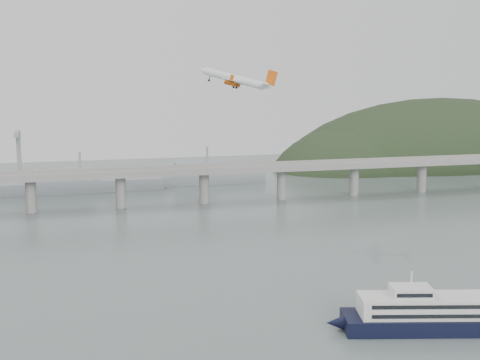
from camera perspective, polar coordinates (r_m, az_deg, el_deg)
name	(u,v)px	position (r m, az deg, el deg)	size (l,w,h in m)	color
ground	(291,323)	(199.78, 4.57, -12.54)	(900.00, 900.00, 0.00)	#556260
bridge	(169,176)	(383.55, -6.30, 0.35)	(800.00, 22.00, 23.90)	gray
headland	(451,184)	(623.12, 18.27, -0.34)	(365.00, 155.00, 156.00)	black
ferry	(441,314)	(201.32, 17.44, -11.28)	(92.90, 35.15, 17.87)	black
airliner	(237,79)	(280.76, -0.28, 8.93)	(31.69, 30.23, 11.38)	silver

